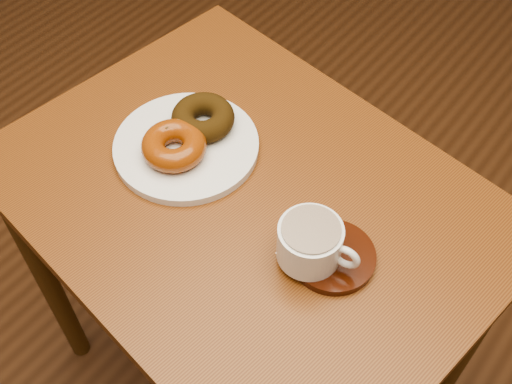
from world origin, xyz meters
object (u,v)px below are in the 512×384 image
Objects in this scene: cafe_table at (247,236)px; saucer at (333,256)px; donut_plate at (186,146)px; coffee_cup at (311,242)px.

saucer reaches higher than cafe_table.
saucer is (0.33, -0.03, -0.00)m from donut_plate.
saucer is 0.06m from coffee_cup.
donut_plate is 0.31m from coffee_cup.
donut_plate is at bearing 160.68° from coffee_cup.
donut_plate is (-0.15, 0.01, 0.13)m from cafe_table.
cafe_table is 3.58× the size of donut_plate.
donut_plate is at bearing -177.28° from cafe_table.
coffee_cup reaches higher than cafe_table.
saucer is 1.02× the size of coffee_cup.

